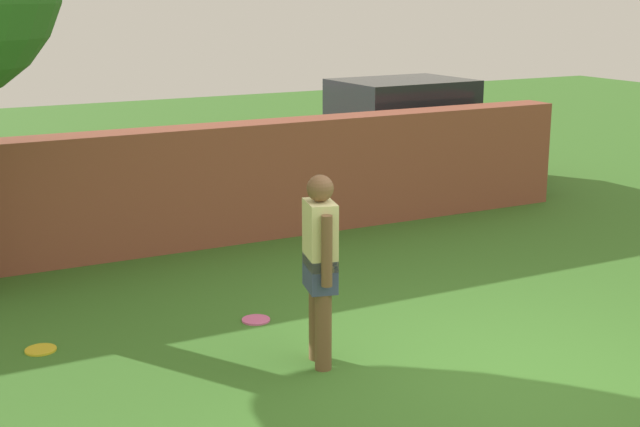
# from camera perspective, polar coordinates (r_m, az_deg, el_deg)

# --- Properties ---
(ground_plane) EXTENTS (40.00, 40.00, 0.00)m
(ground_plane) POSITION_cam_1_polar(r_m,az_deg,el_deg) (7.38, 11.72, -10.55)
(ground_plane) COLOR #3D7528
(brick_wall) EXTENTS (12.26, 0.50, 1.47)m
(brick_wall) POSITION_cam_1_polar(r_m,az_deg,el_deg) (10.70, -11.65, 1.32)
(brick_wall) COLOR brown
(brick_wall) RESTS_ON ground
(person) EXTENTS (0.30, 0.53, 1.62)m
(person) POSITION_cam_1_polar(r_m,az_deg,el_deg) (7.25, 0.01, -3.10)
(person) COLOR brown
(person) RESTS_ON ground
(car) EXTENTS (4.26, 2.04, 1.72)m
(car) POSITION_cam_1_polar(r_m,az_deg,el_deg) (14.07, 5.24, 5.08)
(car) COLOR #A51111
(car) RESTS_ON ground
(frisbee_pink) EXTENTS (0.27, 0.27, 0.02)m
(frisbee_pink) POSITION_cam_1_polar(r_m,az_deg,el_deg) (8.51, -4.14, -6.83)
(frisbee_pink) COLOR pink
(frisbee_pink) RESTS_ON ground
(frisbee_yellow) EXTENTS (0.27, 0.27, 0.02)m
(frisbee_yellow) POSITION_cam_1_polar(r_m,az_deg,el_deg) (8.18, -17.50, -8.35)
(frisbee_yellow) COLOR yellow
(frisbee_yellow) RESTS_ON ground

